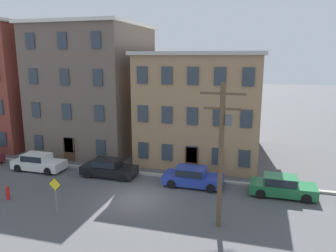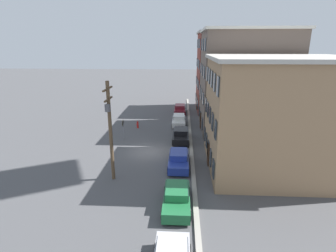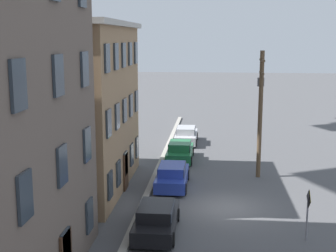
{
  "view_description": "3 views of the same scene",
  "coord_description": "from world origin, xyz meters",
  "px_view_note": "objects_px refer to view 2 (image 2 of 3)",
  "views": [
    {
      "loc": [
        7.86,
        -19.39,
        9.49
      ],
      "look_at": [
        1.14,
        4.03,
        4.29
      ],
      "focal_mm": 35.0,
      "sensor_mm": 36.0,
      "label": 1
    },
    {
      "loc": [
        25.38,
        3.47,
        10.72
      ],
      "look_at": [
        0.51,
        2.07,
        3.04
      ],
      "focal_mm": 28.0,
      "sensor_mm": 36.0,
      "label": 2
    },
    {
      "loc": [
        -23.99,
        0.81,
        8.96
      ],
      "look_at": [
        0.36,
        3.18,
        4.33
      ],
      "focal_mm": 50.0,
      "sensor_mm": 36.0,
      "label": 3
    }
  ],
  "objects_px": {
    "car_green": "(177,197)",
    "utility_pole": "(110,126)",
    "fire_hydrant": "(138,125)",
    "car_maroon": "(180,109)",
    "car_blue": "(179,159)",
    "caution_sign": "(123,126)",
    "car_black": "(181,134)",
    "car_white": "(179,120)"
  },
  "relations": [
    {
      "from": "car_green",
      "to": "utility_pole",
      "type": "relative_size",
      "value": 0.54
    },
    {
      "from": "car_green",
      "to": "fire_hydrant",
      "type": "bearing_deg",
      "value": -162.19
    },
    {
      "from": "car_green",
      "to": "car_maroon",
      "type": "bearing_deg",
      "value": -179.75
    },
    {
      "from": "utility_pole",
      "to": "fire_hydrant",
      "type": "height_order",
      "value": "utility_pole"
    },
    {
      "from": "car_maroon",
      "to": "fire_hydrant",
      "type": "relative_size",
      "value": 4.58
    },
    {
      "from": "car_maroon",
      "to": "fire_hydrant",
      "type": "height_order",
      "value": "car_maroon"
    },
    {
      "from": "utility_pole",
      "to": "fire_hydrant",
      "type": "relative_size",
      "value": 8.52
    },
    {
      "from": "car_blue",
      "to": "caution_sign",
      "type": "xyz_separation_m",
      "value": [
        -7.05,
        -6.68,
        0.83
      ]
    },
    {
      "from": "car_green",
      "to": "fire_hydrant",
      "type": "height_order",
      "value": "car_green"
    },
    {
      "from": "car_green",
      "to": "caution_sign",
      "type": "height_order",
      "value": "caution_sign"
    },
    {
      "from": "utility_pole",
      "to": "car_black",
      "type": "bearing_deg",
      "value": 150.07
    },
    {
      "from": "car_blue",
      "to": "caution_sign",
      "type": "height_order",
      "value": "caution_sign"
    },
    {
      "from": "car_maroon",
      "to": "utility_pole",
      "type": "bearing_deg",
      "value": -13.2
    },
    {
      "from": "car_white",
      "to": "car_green",
      "type": "height_order",
      "value": "same"
    },
    {
      "from": "car_white",
      "to": "car_green",
      "type": "distance_m",
      "value": 19.58
    },
    {
      "from": "car_white",
      "to": "car_blue",
      "type": "bearing_deg",
      "value": 0.84
    },
    {
      "from": "caution_sign",
      "to": "fire_hydrant",
      "type": "height_order",
      "value": "caution_sign"
    },
    {
      "from": "car_blue",
      "to": "car_green",
      "type": "bearing_deg",
      "value": -0.18
    },
    {
      "from": "car_maroon",
      "to": "car_black",
      "type": "distance_m",
      "value": 12.89
    },
    {
      "from": "car_maroon",
      "to": "car_green",
      "type": "height_order",
      "value": "same"
    },
    {
      "from": "caution_sign",
      "to": "car_white",
      "type": "bearing_deg",
      "value": 133.85
    },
    {
      "from": "car_black",
      "to": "fire_hydrant",
      "type": "height_order",
      "value": "car_black"
    },
    {
      "from": "car_black",
      "to": "car_green",
      "type": "height_order",
      "value": "same"
    },
    {
      "from": "car_maroon",
      "to": "utility_pole",
      "type": "xyz_separation_m",
      "value": [
        22.51,
        -5.28,
        3.86
      ]
    },
    {
      "from": "car_black",
      "to": "caution_sign",
      "type": "distance_m",
      "value": 6.85
    },
    {
      "from": "car_maroon",
      "to": "caution_sign",
      "type": "distance_m",
      "value": 14.36
    },
    {
      "from": "car_maroon",
      "to": "car_black",
      "type": "relative_size",
      "value": 1.0
    },
    {
      "from": "car_blue",
      "to": "car_maroon",
      "type": "bearing_deg",
      "value": -179.61
    },
    {
      "from": "car_maroon",
      "to": "caution_sign",
      "type": "bearing_deg",
      "value": -27.16
    },
    {
      "from": "utility_pole",
      "to": "car_blue",
      "type": "bearing_deg",
      "value": 116.52
    },
    {
      "from": "caution_sign",
      "to": "utility_pole",
      "type": "xyz_separation_m",
      "value": [
        9.75,
        1.27,
        3.04
      ]
    },
    {
      "from": "car_black",
      "to": "fire_hydrant",
      "type": "bearing_deg",
      "value": -127.99
    },
    {
      "from": "car_black",
      "to": "car_blue",
      "type": "relative_size",
      "value": 1.0
    },
    {
      "from": "car_black",
      "to": "car_blue",
      "type": "bearing_deg",
      "value": -1.04
    },
    {
      "from": "fire_hydrant",
      "to": "car_green",
      "type": "bearing_deg",
      "value": 17.81
    },
    {
      "from": "car_maroon",
      "to": "fire_hydrant",
      "type": "bearing_deg",
      "value": -34.01
    },
    {
      "from": "car_black",
      "to": "car_green",
      "type": "relative_size",
      "value": 1.0
    },
    {
      "from": "car_maroon",
      "to": "car_green",
      "type": "xyz_separation_m",
      "value": [
        26.11,
        0.11,
        0.0
      ]
    },
    {
      "from": "utility_pole",
      "to": "car_maroon",
      "type": "bearing_deg",
      "value": 166.8
    },
    {
      "from": "car_blue",
      "to": "car_white",
      "type": "bearing_deg",
      "value": -179.16
    },
    {
      "from": "car_maroon",
      "to": "utility_pole",
      "type": "height_order",
      "value": "utility_pole"
    },
    {
      "from": "car_black",
      "to": "caution_sign",
      "type": "xyz_separation_m",
      "value": [
        -0.14,
        -6.8,
        0.83
      ]
    }
  ]
}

